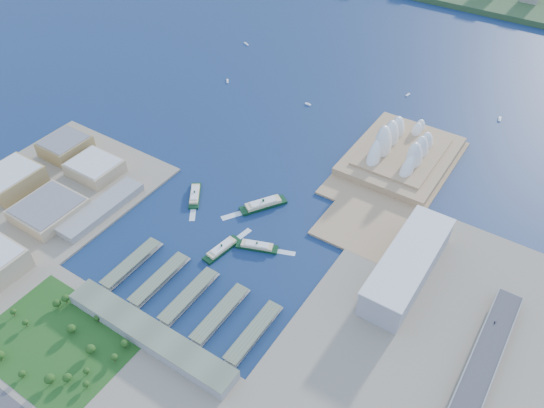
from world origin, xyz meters
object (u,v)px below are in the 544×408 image
Objects in this scene: ferry_a at (195,194)px; opera_house at (404,141)px; toaster_building at (408,266)px; ferry_b at (263,203)px; ferry_d at (257,245)px; car_c at (495,322)px; ferry_c at (222,248)px.

opera_house is at bearing 14.23° from ferry_a.
toaster_building is (90.00, -200.00, -11.50)m from opera_house.
opera_house reaches higher than ferry_b.
toaster_building is at bearing -65.77° from opera_house.
ferry_d is (34.58, -64.46, -1.11)m from ferry_b.
ferry_a is 91.65m from ferry_b.
car_c is (264.34, 34.76, 10.75)m from ferry_d.
opera_house is 2.94× the size of ferry_b.
opera_house reaches higher than car_c.
ferry_a reaches higher than ferry_d.
car_c is (296.33, 60.90, 10.58)m from ferry_c.
ferry_a is at bearing 54.75° from ferry_d.
toaster_building is at bearing -149.43° from ferry_c.
ferry_c is at bearing -67.70° from ferry_a.
ferry_c is (-105.33, -278.56, -27.14)m from opera_house.
ferry_b is at bearing -119.86° from opera_house.
opera_house is at bearing -48.73° from car_c.
car_c reaches higher than ferry_c.
opera_house is at bearing -36.90° from ferry_d.
ferry_a is 0.81× the size of ferry_b.
ferry_b is 300.55m from car_c.
opera_house is 299.04m from ferry_c.
ferry_c is 302.71m from car_c.
toaster_building is 2.53× the size of ferry_b.
car_c is at bearing -34.09° from ferry_a.
ferry_d is (119.95, -31.13, -0.03)m from ferry_a.
opera_house is 219.62m from toaster_building.
toaster_building is at bearing 29.21° from ferry_b.
ferry_b is 90.65m from ferry_c.
ferry_a is 123.92m from ferry_d.
toaster_building reaches higher than ferry_d.
opera_house is 295.08m from ferry_a.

